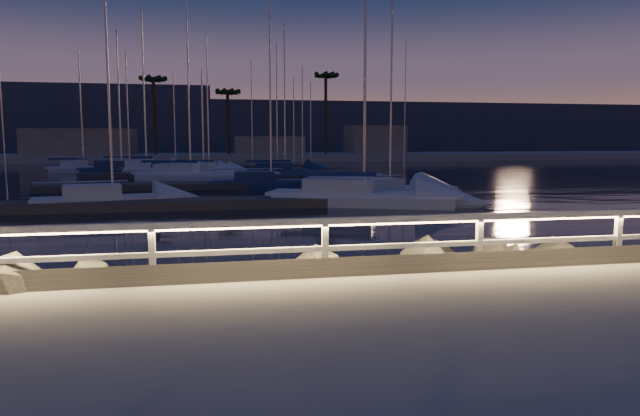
% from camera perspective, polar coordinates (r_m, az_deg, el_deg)
% --- Properties ---
extents(ground, '(400.00, 400.00, 0.00)m').
position_cam_1_polar(ground, '(10.24, -5.03, -7.01)').
color(ground, '#A8A197').
rests_on(ground, ground).
extents(harbor_water, '(400.00, 440.00, 0.60)m').
position_cam_1_polar(harbor_water, '(41.26, -9.70, 2.02)').
color(harbor_water, black).
rests_on(harbor_water, ground).
extents(guard_rail, '(44.11, 0.12, 1.06)m').
position_cam_1_polar(guard_rail, '(10.07, -5.47, -2.74)').
color(guard_rail, silver).
rests_on(guard_rail, ground).
extents(floating_docks, '(22.00, 36.00, 0.40)m').
position_cam_1_polar(floating_docks, '(42.49, -9.77, 2.92)').
color(floating_docks, '#554E46').
rests_on(floating_docks, ground).
extents(far_shore, '(160.00, 14.00, 5.20)m').
position_cam_1_polar(far_shore, '(83.97, -10.60, 5.28)').
color(far_shore, '#A8A197').
rests_on(far_shore, ground).
extents(palm_left, '(3.00, 3.00, 11.20)m').
position_cam_1_polar(palm_left, '(82.54, -16.34, 11.94)').
color(palm_left, '#453020').
rests_on(palm_left, ground).
extents(palm_center, '(3.00, 3.00, 9.70)m').
position_cam_1_polar(palm_center, '(83.18, -9.24, 11.15)').
color(palm_center, '#453020').
rests_on(palm_center, ground).
extents(palm_right, '(3.00, 3.00, 12.20)m').
position_cam_1_polar(palm_right, '(84.08, 0.58, 12.73)').
color(palm_right, '#453020').
rests_on(palm_right, ground).
extents(distant_hills, '(230.00, 37.50, 18.00)m').
position_cam_1_polar(distant_hills, '(145.13, -19.71, 7.37)').
color(distant_hills, '#323A4D').
rests_on(distant_hills, ground).
extents(sailboat_b, '(6.94, 3.30, 11.40)m').
position_cam_1_polar(sailboat_b, '(27.26, -20.37, 0.86)').
color(sailboat_b, silver).
rests_on(sailboat_b, ground).
extents(sailboat_c, '(9.15, 5.64, 15.09)m').
position_cam_1_polar(sailboat_c, '(26.74, 3.88, 1.29)').
color(sailboat_c, silver).
rests_on(sailboat_c, ground).
extents(sailboat_g, '(7.52, 2.93, 12.45)m').
position_cam_1_polar(sailboat_g, '(36.18, -5.23, 2.64)').
color(sailboat_g, navy).
rests_on(sailboat_g, ground).
extents(sailboat_h, '(7.82, 4.13, 12.74)m').
position_cam_1_polar(sailboat_h, '(30.33, 6.66, 1.79)').
color(sailboat_h, silver).
rests_on(sailboat_h, ground).
extents(sailboat_i, '(7.53, 2.94, 12.57)m').
position_cam_1_polar(sailboat_i, '(53.38, -19.41, 3.69)').
color(sailboat_i, navy).
rests_on(sailboat_i, ground).
extents(sailboat_j, '(7.09, 4.55, 11.79)m').
position_cam_1_polar(sailboat_j, '(49.60, -11.23, 3.68)').
color(sailboat_j, silver).
rests_on(sailboat_j, ground).
extents(sailboat_k, '(8.75, 4.67, 14.31)m').
position_cam_1_polar(sailboat_k, '(44.68, -13.08, 3.34)').
color(sailboat_k, silver).
rests_on(sailboat_k, ground).
extents(sailboat_l, '(8.00, 3.58, 13.07)m').
position_cam_1_polar(sailboat_l, '(49.89, -3.74, 3.81)').
color(sailboat_l, navy).
rests_on(sailboat_l, ground).
extents(sailboat_m, '(6.82, 3.45, 11.25)m').
position_cam_1_polar(sailboat_m, '(57.81, -22.72, 3.73)').
color(sailboat_m, silver).
rests_on(sailboat_m, ground).
extents(sailboat_n, '(8.69, 3.85, 14.32)m').
position_cam_1_polar(sailboat_n, '(53.05, -17.18, 3.77)').
color(sailboat_n, silver).
rests_on(sailboat_n, ground).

